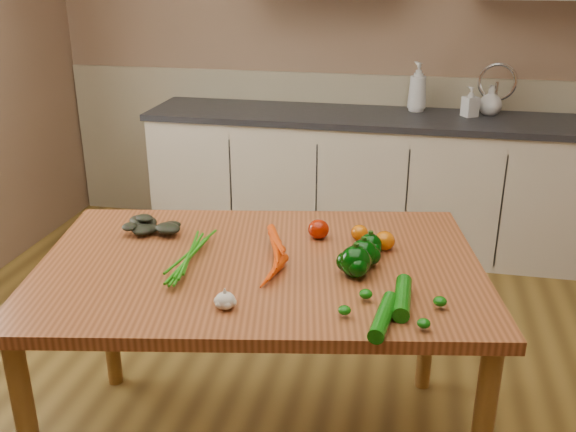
% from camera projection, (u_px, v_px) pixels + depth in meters
% --- Properties ---
extents(room, '(4.04, 5.04, 2.64)m').
position_uv_depth(room, '(261.00, 140.00, 2.16)').
color(room, olive).
rests_on(room, ground).
extents(counter_run, '(2.84, 0.64, 1.14)m').
position_uv_depth(counter_run, '(367.00, 180.00, 4.25)').
color(counter_run, beige).
rests_on(counter_run, ground).
extents(table, '(1.70, 1.26, 0.83)m').
position_uv_depth(table, '(260.00, 285.00, 2.28)').
color(table, '#964F2B').
rests_on(table, ground).
extents(soap_bottle_a, '(0.16, 0.16, 0.31)m').
position_uv_depth(soap_bottle_a, '(418.00, 87.00, 4.11)').
color(soap_bottle_a, silver).
rests_on(soap_bottle_a, counter_run).
extents(soap_bottle_b, '(0.12, 0.12, 0.18)m').
position_uv_depth(soap_bottle_b, '(471.00, 102.00, 3.99)').
color(soap_bottle_b, silver).
rests_on(soap_bottle_b, counter_run).
extents(soap_bottle_c, '(0.20, 0.20, 0.18)m').
position_uv_depth(soap_bottle_c, '(491.00, 100.00, 4.03)').
color(soap_bottle_c, silver).
rests_on(soap_bottle_c, counter_run).
extents(carrot_bunch, '(0.32, 0.27, 0.08)m').
position_uv_depth(carrot_bunch, '(246.00, 255.00, 2.21)').
color(carrot_bunch, '#D83D05').
rests_on(carrot_bunch, table).
extents(leafy_greens, '(0.22, 0.20, 0.11)m').
position_uv_depth(leafy_greens, '(150.00, 220.00, 2.47)').
color(leafy_greens, black).
rests_on(leafy_greens, table).
extents(garlic_bulb, '(0.06, 0.06, 0.05)m').
position_uv_depth(garlic_bulb, '(225.00, 301.00, 1.94)').
color(garlic_bulb, beige).
rests_on(garlic_bulb, table).
extents(pepper_a, '(0.10, 0.10, 0.10)m').
position_uv_depth(pepper_a, '(363.00, 254.00, 2.20)').
color(pepper_a, black).
rests_on(pepper_a, table).
extents(pepper_b, '(0.08, 0.08, 0.08)m').
position_uv_depth(pepper_b, '(370.00, 245.00, 2.28)').
color(pepper_b, black).
rests_on(pepper_b, table).
extents(pepper_c, '(0.11, 0.11, 0.11)m').
position_uv_depth(pepper_c, '(355.00, 262.00, 2.13)').
color(pepper_c, black).
rests_on(pepper_c, table).
extents(tomato_a, '(0.08, 0.08, 0.07)m').
position_uv_depth(tomato_a, '(319.00, 229.00, 2.43)').
color(tomato_a, '#961602').
rests_on(tomato_a, table).
extents(tomato_b, '(0.06, 0.06, 0.06)m').
position_uv_depth(tomato_b, '(359.00, 233.00, 2.41)').
color(tomato_b, '#BF5404').
rests_on(tomato_b, table).
extents(tomato_c, '(0.08, 0.08, 0.07)m').
position_uv_depth(tomato_c, '(384.00, 241.00, 2.33)').
color(tomato_c, '#BF5404').
rests_on(tomato_c, table).
extents(zucchini_a, '(0.05, 0.22, 0.05)m').
position_uv_depth(zucchini_a, '(403.00, 298.00, 1.96)').
color(zucchini_a, '#094D08').
rests_on(zucchini_a, table).
extents(zucchini_b, '(0.08, 0.24, 0.05)m').
position_uv_depth(zucchini_b, '(383.00, 317.00, 1.85)').
color(zucchini_b, '#094D08').
rests_on(zucchini_b, table).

